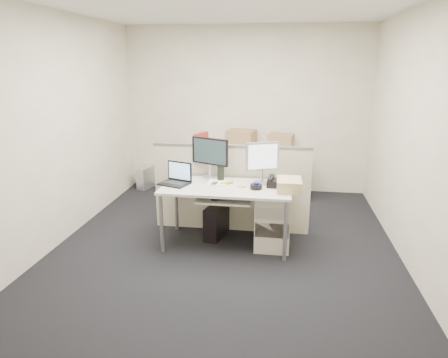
% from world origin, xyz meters
% --- Properties ---
extents(floor, '(4.00, 4.50, 0.01)m').
position_xyz_m(floor, '(0.00, 0.00, -0.01)').
color(floor, black).
rests_on(floor, ground).
extents(ceiling, '(4.00, 4.50, 0.01)m').
position_xyz_m(ceiling, '(0.00, 0.00, 2.70)').
color(ceiling, white).
rests_on(ceiling, ground).
extents(wall_back, '(4.00, 0.02, 2.70)m').
position_xyz_m(wall_back, '(0.00, 2.25, 1.35)').
color(wall_back, beige).
rests_on(wall_back, ground).
extents(wall_front, '(4.00, 0.02, 2.70)m').
position_xyz_m(wall_front, '(0.00, -2.25, 1.35)').
color(wall_front, beige).
rests_on(wall_front, ground).
extents(wall_left, '(0.02, 4.50, 2.70)m').
position_xyz_m(wall_left, '(-2.00, 0.00, 1.35)').
color(wall_left, beige).
rests_on(wall_left, ground).
extents(wall_right, '(0.02, 4.50, 2.70)m').
position_xyz_m(wall_right, '(2.00, 0.00, 1.35)').
color(wall_right, beige).
rests_on(wall_right, ground).
extents(desk, '(1.50, 0.75, 0.73)m').
position_xyz_m(desk, '(0.00, 0.00, 0.66)').
color(desk, silver).
rests_on(desk, floor).
extents(keyboard_tray, '(0.62, 0.32, 0.02)m').
position_xyz_m(keyboard_tray, '(0.00, -0.18, 0.62)').
color(keyboard_tray, silver).
rests_on(keyboard_tray, desk).
extents(drawer_pedestal, '(0.40, 0.55, 0.65)m').
position_xyz_m(drawer_pedestal, '(0.55, 0.05, 0.33)').
color(drawer_pedestal, beige).
rests_on(drawer_pedestal, floor).
extents(cubicle_partition, '(2.00, 0.06, 1.10)m').
position_xyz_m(cubicle_partition, '(0.00, 0.45, 0.55)').
color(cubicle_partition, beige).
rests_on(cubicle_partition, floor).
extents(back_counter, '(2.00, 0.60, 0.72)m').
position_xyz_m(back_counter, '(0.00, 1.93, 0.36)').
color(back_counter, beige).
rests_on(back_counter, floor).
extents(monitor_main, '(0.54, 0.38, 0.51)m').
position_xyz_m(monitor_main, '(-0.25, 0.32, 0.98)').
color(monitor_main, black).
rests_on(monitor_main, desk).
extents(monitor_small, '(0.45, 0.33, 0.49)m').
position_xyz_m(monitor_small, '(0.40, 0.18, 0.97)').
color(monitor_small, '#B7B7BC').
rests_on(monitor_small, desk).
extents(laptop, '(0.40, 0.35, 0.25)m').
position_xyz_m(laptop, '(-0.62, -0.02, 0.86)').
color(laptop, black).
rests_on(laptop, desk).
extents(trackball, '(0.16, 0.16, 0.05)m').
position_xyz_m(trackball, '(0.35, -0.05, 0.76)').
color(trackball, black).
rests_on(trackball, desk).
extents(desk_phone, '(0.27, 0.23, 0.08)m').
position_xyz_m(desk_phone, '(0.60, 0.08, 0.77)').
color(desk_phone, black).
rests_on(desk_phone, desk).
extents(paper_stack, '(0.24, 0.30, 0.01)m').
position_xyz_m(paper_stack, '(-0.12, 0.12, 0.74)').
color(paper_stack, silver).
rests_on(paper_stack, desk).
extents(sticky_pad, '(0.10, 0.10, 0.01)m').
position_xyz_m(sticky_pad, '(0.18, 0.00, 0.74)').
color(sticky_pad, gold).
rests_on(sticky_pad, desk).
extents(travel_mug, '(0.10, 0.10, 0.18)m').
position_xyz_m(travel_mug, '(-0.10, 0.22, 0.82)').
color(travel_mug, black).
rests_on(travel_mug, desk).
extents(banana, '(0.18, 0.15, 0.04)m').
position_xyz_m(banana, '(0.00, 0.08, 0.75)').
color(banana, gold).
rests_on(banana, desk).
extents(cellphone, '(0.08, 0.12, 0.01)m').
position_xyz_m(cellphone, '(-0.15, 0.05, 0.74)').
color(cellphone, black).
rests_on(cellphone, desk).
extents(manila_folders, '(0.28, 0.35, 0.13)m').
position_xyz_m(manila_folders, '(0.72, -0.05, 0.80)').
color(manila_folders, tan).
rests_on(manila_folders, desk).
extents(keyboard, '(0.44, 0.24, 0.02)m').
position_xyz_m(keyboard, '(0.05, -0.14, 0.64)').
color(keyboard, black).
rests_on(keyboard, keyboard_tray).
extents(pc_tower_desk, '(0.27, 0.47, 0.41)m').
position_xyz_m(pc_tower_desk, '(-0.15, 0.19, 0.21)').
color(pc_tower_desk, black).
rests_on(pc_tower_desk, floor).
extents(pc_tower_spare_dark, '(0.27, 0.47, 0.41)m').
position_xyz_m(pc_tower_spare_dark, '(-1.05, 1.90, 0.21)').
color(pc_tower_spare_dark, black).
rests_on(pc_tower_spare_dark, floor).
extents(pc_tower_spare_silver, '(0.26, 0.43, 0.37)m').
position_xyz_m(pc_tower_spare_silver, '(-1.70, 2.03, 0.19)').
color(pc_tower_spare_silver, '#B7B7BC').
rests_on(pc_tower_spare_silver, floor).
extents(cardboard_box_left, '(0.51, 0.43, 0.33)m').
position_xyz_m(cardboard_box_left, '(-0.05, 2.05, 0.89)').
color(cardboard_box_left, '#916645').
rests_on(cardboard_box_left, back_counter).
extents(cardboard_box_right, '(0.44, 0.37, 0.28)m').
position_xyz_m(cardboard_box_right, '(0.60, 2.05, 0.86)').
color(cardboard_box_right, '#916645').
rests_on(cardboard_box_right, back_counter).
extents(red_binder, '(0.19, 0.34, 0.31)m').
position_xyz_m(red_binder, '(-0.68, 1.83, 0.87)').
color(red_binder, '#AC2F26').
rests_on(red_binder, back_counter).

